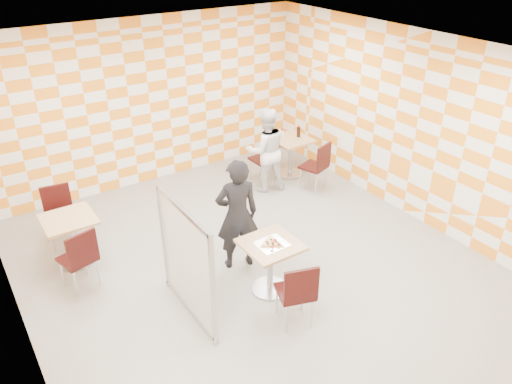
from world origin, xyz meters
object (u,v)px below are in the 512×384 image
Objects in this scene: man_dark at (237,215)px; chair_empty_far at (59,211)px; empty_table at (71,233)px; chair_second_side at (267,153)px; partition at (187,262)px; main_table at (270,259)px; second_table at (291,150)px; soda_bottle at (299,132)px; man_white at (266,150)px; sport_bottle at (282,134)px; chair_empty_near at (80,256)px; chair_second_front at (318,163)px; chair_main_front at (298,291)px.

chair_empty_far is at bearing -29.92° from man_dark.
chair_second_side is (3.81, 0.64, 0.04)m from empty_table.
chair_empty_far is 2.68m from partition.
second_table is at bearing 48.61° from main_table.
soda_bottle is (0.17, -0.00, 0.34)m from second_table.
empty_table is 0.81× the size of chair_second_side.
man_white reaches higher than chair_empty_far.
second_table is 4.30m from chair_empty_far.
empty_table is 4.24m from sport_bottle.
second_table is 0.81× the size of chair_empty_far.
partition reaches higher than second_table.
main_table is 2.91m from man_white.
sport_bottle is (0.59, 0.32, 0.06)m from man_white.
soda_bottle is at bearing -149.77° from man_white.
chair_second_side is (1.82, 2.70, 0.04)m from main_table.
man_dark is at bearing 27.30° from partition.
man_white is at bearing 15.72° from chair_empty_near.
man_white is at bearing -118.42° from man_dark.
chair_main_front is at bearing -133.73° from chair_second_front.
main_table and second_table have the same top height.
man_white is (3.58, 0.35, 0.27)m from empty_table.
chair_empty_near is (-4.40, -0.45, 0.00)m from chair_second_front.
chair_empty_near is (-4.38, -1.24, 0.04)m from second_table.
second_table is 0.81× the size of chair_second_side.
sport_bottle is 0.33m from soda_bottle.
man_white is (-0.22, -0.29, 0.23)m from chair_second_side.
sport_bottle reaches higher than chair_second_side.
soda_bottle is (0.31, -0.11, 0.01)m from sport_bottle.
partition is (-3.44, -1.65, 0.25)m from chair_second_front.
chair_main_front is 4.27m from soda_bottle.
chair_second_front is at bearing -58.79° from chair_second_side.
sport_bottle reaches higher than chair_second_front.
man_white is at bearing 5.64° from empty_table.
chair_empty_far is (0.07, 1.32, 0.00)m from chair_empty_near.
chair_second_front is 3.82m from partition.
empty_table is at bearing -170.42° from chair_second_side.
chair_main_front is (-0.12, -0.73, 0.04)m from main_table.
man_white reaches higher than empty_table.
partition is 1.18m from man_dark.
second_table is at bearing -1.05° from chair_empty_far.
man_white is at bearing -151.17° from sport_bottle.
soda_bottle reaches higher than chair_main_front.
chair_main_front is 1.00× the size of chair_second_front.
chair_second_front is 2.65m from man_dark.
chair_second_side is 0.43m from man_white.
man_white reaches higher than chair_empty_near.
empty_table is 3.26× the size of soda_bottle.
chair_second_side is 0.75m from soda_bottle.
main_table is 0.81× the size of chair_empty_far.
chair_empty_near is 1.33m from chair_empty_far.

